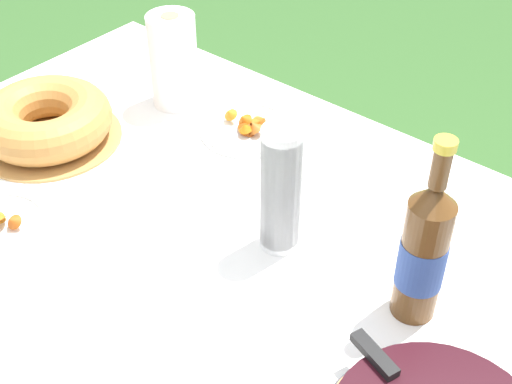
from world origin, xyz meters
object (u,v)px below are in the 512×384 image
(cup_stack, at_px, (281,190))
(paper_towel_roll, at_px, (173,60))
(cider_bottle_amber, at_px, (423,252))
(snack_plate_near, at_px, (247,127))
(bundt_cake, at_px, (46,120))

(cup_stack, relative_size, paper_towel_roll, 1.15)
(cider_bottle_amber, xyz_separation_m, paper_towel_roll, (-0.76, 0.22, -0.02))
(snack_plate_near, bearing_deg, cup_stack, -40.67)
(cider_bottle_amber, height_order, paper_towel_roll, cider_bottle_amber)
(cup_stack, relative_size, snack_plate_near, 1.21)
(bundt_cake, bearing_deg, snack_plate_near, 43.23)
(cider_bottle_amber, distance_m, snack_plate_near, 0.60)
(cider_bottle_amber, bearing_deg, snack_plate_near, 157.77)
(snack_plate_near, bearing_deg, cider_bottle_amber, -22.23)
(snack_plate_near, height_order, paper_towel_roll, paper_towel_roll)
(cider_bottle_amber, relative_size, snack_plate_near, 1.64)
(bundt_cake, relative_size, snack_plate_near, 1.51)
(snack_plate_near, relative_size, paper_towel_roll, 0.95)
(paper_towel_roll, bearing_deg, cider_bottle_amber, -15.84)
(bundt_cake, distance_m, paper_towel_roll, 0.32)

